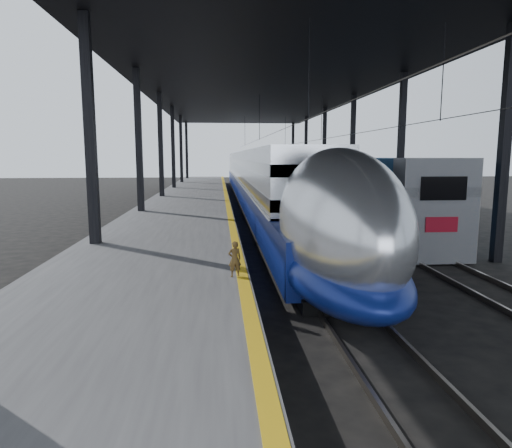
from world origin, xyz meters
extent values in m
plane|color=black|center=(0.00, 0.00, 0.00)|extent=(160.00, 160.00, 0.00)
cube|color=#4C4C4F|center=(-3.50, 20.00, 0.50)|extent=(6.00, 80.00, 1.00)
cube|color=gold|center=(-0.70, 20.00, 1.00)|extent=(0.30, 80.00, 0.01)
cube|color=slate|center=(1.28, 20.00, 0.08)|extent=(0.08, 80.00, 0.16)
cube|color=slate|center=(2.72, 20.00, 0.08)|extent=(0.08, 80.00, 0.16)
cube|color=slate|center=(6.28, 20.00, 0.08)|extent=(0.08, 80.00, 0.16)
cube|color=slate|center=(7.72, 20.00, 0.08)|extent=(0.08, 80.00, 0.16)
cube|color=black|center=(-5.80, 5.00, 4.50)|extent=(0.35, 0.35, 9.00)
cube|color=black|center=(9.60, 5.00, 4.50)|extent=(0.35, 0.35, 9.00)
cube|color=black|center=(-5.80, 15.00, 4.50)|extent=(0.35, 0.35, 9.00)
cube|color=black|center=(9.60, 15.00, 4.50)|extent=(0.35, 0.35, 9.00)
cube|color=black|center=(-5.80, 25.00, 4.50)|extent=(0.35, 0.35, 9.00)
cube|color=black|center=(9.60, 25.00, 4.50)|extent=(0.35, 0.35, 9.00)
cube|color=black|center=(-5.80, 35.00, 4.50)|extent=(0.35, 0.35, 9.00)
cube|color=black|center=(9.60, 35.00, 4.50)|extent=(0.35, 0.35, 9.00)
cube|color=black|center=(-5.80, 45.00, 4.50)|extent=(0.35, 0.35, 9.00)
cube|color=black|center=(9.60, 45.00, 4.50)|extent=(0.35, 0.35, 9.00)
cube|color=black|center=(-5.80, 55.00, 4.50)|extent=(0.35, 0.35, 9.00)
cube|color=black|center=(9.60, 55.00, 4.50)|extent=(0.35, 0.35, 9.00)
cube|color=black|center=(1.90, 20.00, 9.25)|extent=(18.00, 75.00, 0.45)
cylinder|color=slate|center=(2.00, 20.00, 5.50)|extent=(0.03, 74.00, 0.03)
cylinder|color=slate|center=(7.00, 20.00, 5.50)|extent=(0.03, 74.00, 0.03)
cube|color=silver|center=(2.00, 32.17, 2.43)|extent=(3.06, 57.00, 4.22)
cube|color=navy|center=(2.00, 30.67, 1.11)|extent=(3.14, 62.00, 1.63)
cube|color=silver|center=(2.00, 32.17, 1.95)|extent=(3.16, 57.00, 0.11)
cube|color=black|center=(2.00, 32.17, 3.64)|extent=(3.10, 57.00, 0.44)
cube|color=black|center=(2.00, 32.17, 2.43)|extent=(3.10, 57.00, 0.44)
ellipsoid|color=silver|center=(2.00, 0.67, 2.27)|extent=(3.06, 8.40, 4.22)
ellipsoid|color=navy|center=(2.00, 0.67, 1.05)|extent=(3.14, 8.40, 1.79)
ellipsoid|color=black|center=(2.00, -1.93, 3.11)|extent=(1.58, 2.20, 0.95)
cube|color=black|center=(2.00, 0.67, 0.20)|extent=(2.32, 2.60, 0.40)
cube|color=black|center=(2.00, 22.67, 0.20)|extent=(2.32, 2.60, 0.40)
cube|color=#154A89|center=(7.00, 13.44, 2.08)|extent=(2.91, 18.00, 3.95)
cube|color=gray|center=(7.00, 5.04, 2.08)|extent=(2.96, 1.20, 4.00)
cube|color=black|center=(7.00, 4.42, 2.96)|extent=(1.77, 0.06, 0.88)
cube|color=maroon|center=(7.00, 4.42, 1.61)|extent=(1.25, 0.06, 0.57)
cube|color=gray|center=(7.00, 32.44, 2.08)|extent=(2.91, 18.00, 3.95)
cube|color=gray|center=(7.00, 51.44, 2.08)|extent=(2.91, 18.00, 3.95)
cube|color=black|center=(7.00, 7.44, 0.18)|extent=(2.29, 2.40, 0.36)
cube|color=black|center=(7.00, 29.44, 0.18)|extent=(2.29, 2.40, 0.36)
imported|color=#543E1C|center=(-0.90, -0.14, 1.47)|extent=(0.39, 0.30, 0.95)
camera|label=1|loc=(-1.30, -11.80, 4.14)|focal=32.00mm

